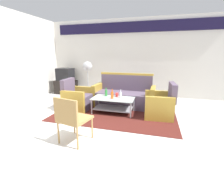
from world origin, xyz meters
TOP-DOWN VIEW (x-y plane):
  - ground_plane at (0.00, 0.00)m, footprint 14.00×14.00m
  - wall_back at (0.00, 3.05)m, footprint 6.52×0.19m
  - rug at (-0.09, 0.98)m, footprint 3.08×2.08m
  - couch at (0.01, 1.62)m, footprint 1.82×0.79m
  - armchair_left at (-1.21, 0.97)m, footprint 0.70×0.76m
  - armchair_right at (1.04, 1.01)m, footprint 0.75×0.81m
  - coffee_table at (-0.15, 0.94)m, footprint 1.10×0.60m
  - bottle_green at (-0.39, 1.09)m, footprint 0.07×0.07m
  - bottle_clear at (0.03, 1.02)m, footprint 0.06×0.06m
  - bottle_orange at (-0.16, 0.88)m, footprint 0.07×0.07m
  - cup at (-0.09, 1.11)m, footprint 0.08×0.08m
  - tv_stand at (-2.53, 2.55)m, footprint 0.80×0.50m
  - television at (-2.53, 2.55)m, footprint 0.64×0.50m
  - pedestal_fan at (-1.60, 2.60)m, footprint 0.36×0.36m
  - wicker_chair at (-0.44, -0.70)m, footprint 0.57×0.57m

SIDE VIEW (x-z plane):
  - ground_plane at x=0.00m, z-range 0.00..0.00m
  - rug at x=-0.09m, z-range 0.00..0.01m
  - tv_stand at x=-2.53m, z-range 0.00..0.52m
  - coffee_table at x=-0.15m, z-range 0.07..0.47m
  - armchair_left at x=-1.21m, z-range -0.14..0.71m
  - armchair_right at x=1.04m, z-range -0.14..0.71m
  - couch at x=0.01m, z-range -0.16..0.80m
  - cup at x=-0.09m, z-range 0.41..0.51m
  - bottle_clear at x=0.03m, z-range 0.38..0.60m
  - wicker_chair at x=-0.44m, z-range 0.07..0.91m
  - bottle_green at x=-0.39m, z-range 0.38..0.62m
  - bottle_orange at x=-0.16m, z-range 0.38..0.63m
  - television at x=-2.53m, z-range 0.52..1.00m
  - pedestal_fan at x=-1.60m, z-range 0.38..1.65m
  - wall_back at x=0.00m, z-range 0.08..2.88m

